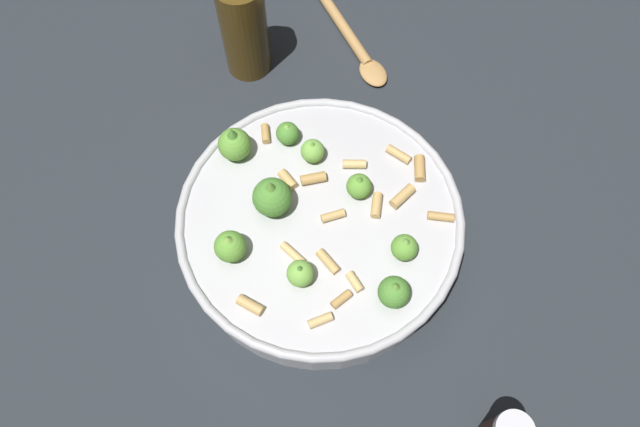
% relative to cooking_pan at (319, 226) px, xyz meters
% --- Properties ---
extents(ground_plane, '(2.40, 2.40, 0.00)m').
position_rel_cooking_pan_xyz_m(ground_plane, '(0.00, 0.00, -0.04)').
color(ground_plane, '#23282D').
extents(cooking_pan, '(0.34, 0.34, 0.12)m').
position_rel_cooking_pan_xyz_m(cooking_pan, '(0.00, 0.00, 0.00)').
color(cooking_pan, '#B7B7BC').
rests_on(cooking_pan, ground).
extents(olive_oil_bottle, '(0.06, 0.06, 0.20)m').
position_rel_cooking_pan_xyz_m(olive_oil_bottle, '(-0.21, 0.21, 0.04)').
color(olive_oil_bottle, '#4C3814').
rests_on(olive_oil_bottle, ground).
extents(wooden_spoon, '(0.18, 0.15, 0.02)m').
position_rel_cooking_pan_xyz_m(wooden_spoon, '(-0.09, 0.31, -0.03)').
color(wooden_spoon, '#B2844C').
rests_on(wooden_spoon, ground).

